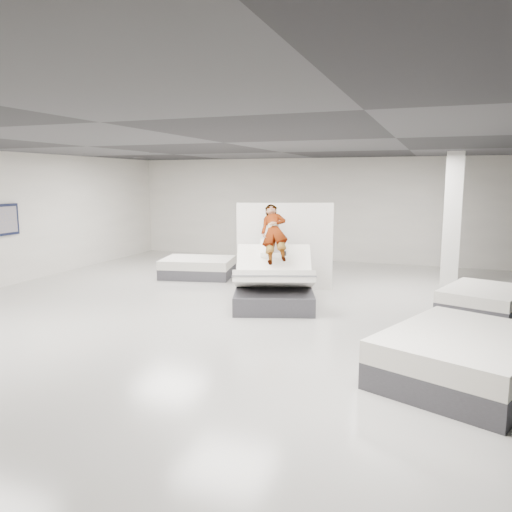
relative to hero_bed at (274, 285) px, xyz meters
name	(u,v)px	position (x,y,z in m)	size (l,w,h in m)	color
room	(225,231)	(-0.61, -1.07, 1.19)	(14.00, 14.04, 3.20)	#ACABA3
hero_bed	(274,285)	(0.00, 0.00, 0.00)	(2.12, 2.45, 1.27)	#3D3C42
person	(274,243)	(-0.10, 0.30, 0.83)	(0.56, 0.36, 1.52)	slate
remote	(285,253)	(0.22, 0.04, 0.66)	(0.05, 0.14, 0.03)	black
divider_panel	(285,246)	(-0.23, 1.49, 0.60)	(2.22, 0.10, 2.01)	white
flat_bed_right_far	(483,300)	(3.98, 0.83, -0.17)	(1.80, 2.07, 0.48)	#3D3C42
flat_bed_right_near	(464,357)	(3.49, -2.87, -0.10)	(2.42, 2.73, 0.62)	#3D3C42
flat_bed_left_far	(198,267)	(-2.81, 2.12, -0.16)	(2.03, 1.69, 0.49)	#3D3C42
column	(452,219)	(3.39, 3.43, 1.19)	(0.40, 0.40, 3.20)	silver
wall_poster	(2,220)	(-6.54, -0.57, 1.19)	(0.06, 0.95, 0.75)	black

